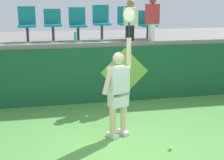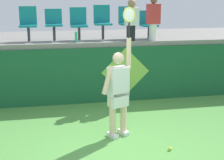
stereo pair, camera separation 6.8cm
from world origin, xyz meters
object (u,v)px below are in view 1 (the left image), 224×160
(stadium_chair_1, at_px, (53,23))
(spectator_1, at_px, (152,18))
(spectator_0, at_px, (131,19))
(tennis_player, at_px, (119,90))
(stadium_chair_5, at_px, (147,23))
(tennis_ball, at_px, (170,148))
(stadium_chair_0, at_px, (27,22))
(water_bottle, at_px, (75,37))
(stadium_chair_2, at_px, (78,22))
(stadium_chair_3, at_px, (101,20))
(stadium_chair_4, at_px, (126,21))

(stadium_chair_1, height_order, spectator_1, spectator_1)
(spectator_0, xyz_separation_m, spectator_1, (0.60, 0.05, 0.03))
(stadium_chair_1, height_order, spectator_0, spectator_0)
(tennis_player, bearing_deg, stadium_chair_5, 62.99)
(tennis_ball, bearing_deg, stadium_chair_5, 79.74)
(stadium_chair_0, distance_m, stadium_chair_5, 3.22)
(tennis_ball, height_order, stadium_chair_0, stadium_chair_0)
(water_bottle, height_order, spectator_1, spectator_1)
(stadium_chair_0, height_order, spectator_0, spectator_0)
(tennis_ball, height_order, spectator_1, spectator_1)
(stadium_chair_0, distance_m, spectator_0, 2.66)
(tennis_ball, bearing_deg, stadium_chair_2, 109.09)
(water_bottle, height_order, spectator_0, spectator_0)
(stadium_chair_0, bearing_deg, tennis_player, -57.97)
(stadium_chair_0, relative_size, spectator_1, 0.79)
(stadium_chair_3, bearing_deg, stadium_chair_2, -179.93)
(spectator_1, bearing_deg, spectator_0, -175.31)
(stadium_chair_1, xyz_separation_m, stadium_chair_4, (1.97, 0.01, 0.02))
(tennis_ball, distance_m, stadium_chair_4, 4.16)
(spectator_0, height_order, spectator_1, spectator_1)
(stadium_chair_1, xyz_separation_m, spectator_0, (1.97, -0.47, 0.09))
(stadium_chair_5, xyz_separation_m, spectator_0, (-0.60, -0.47, 0.14))
(tennis_ball, xyz_separation_m, stadium_chair_5, (0.66, 3.64, 1.94))
(stadium_chair_0, bearing_deg, stadium_chair_2, -0.04)
(spectator_0, bearing_deg, stadium_chair_5, 38.02)
(water_bottle, xyz_separation_m, stadium_chair_3, (0.75, 0.50, 0.37))
(stadium_chair_5, distance_m, spectator_1, 0.45)
(spectator_1, bearing_deg, stadium_chair_4, 144.61)
(stadium_chair_0, xyz_separation_m, stadium_chair_3, (1.93, -0.00, 0.02))
(stadium_chair_3, distance_m, stadium_chair_4, 0.68)
(tennis_player, xyz_separation_m, stadium_chair_3, (0.16, 2.84, 1.12))
(stadium_chair_5, relative_size, spectator_1, 0.67)
(spectator_0, bearing_deg, water_bottle, -178.90)
(stadium_chair_2, height_order, spectator_0, spectator_0)
(water_bottle, relative_size, stadium_chair_3, 0.29)
(stadium_chair_2, bearing_deg, tennis_ball, -70.91)
(stadium_chair_5, xyz_separation_m, spectator_1, (0.00, -0.42, 0.17))
(stadium_chair_0, relative_size, stadium_chair_3, 0.97)
(stadium_chair_4, xyz_separation_m, spectator_0, (0.00, -0.47, 0.07))
(tennis_player, relative_size, stadium_chair_4, 2.89)
(stadium_chair_1, bearing_deg, stadium_chair_5, -0.02)
(stadium_chair_1, distance_m, stadium_chair_5, 2.57)
(water_bottle, bearing_deg, stadium_chair_4, 19.22)
(water_bottle, height_order, stadium_chair_4, stadium_chair_4)
(water_bottle, distance_m, stadium_chair_2, 0.61)
(tennis_ball, relative_size, spectator_1, 0.06)
(stadium_chair_4, bearing_deg, stadium_chair_5, -0.60)
(water_bottle, relative_size, spectator_1, 0.24)
(tennis_player, height_order, stadium_chair_3, tennis_player)
(stadium_chair_0, bearing_deg, stadium_chair_4, -0.07)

